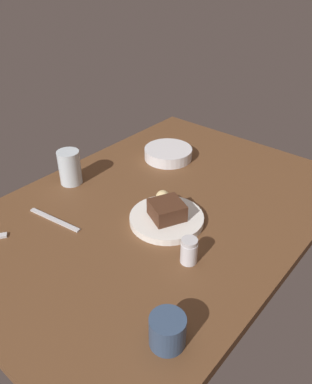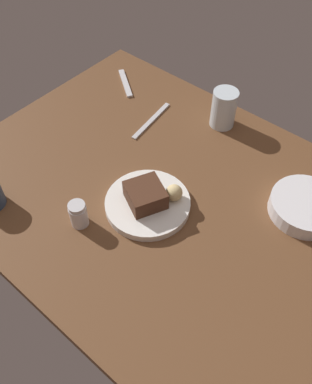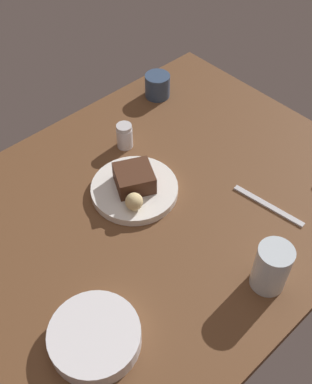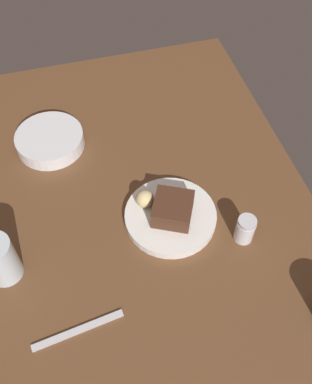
% 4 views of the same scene
% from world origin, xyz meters
% --- Properties ---
extents(dining_table, '(1.20, 0.84, 0.03)m').
position_xyz_m(dining_table, '(0.00, 0.00, 0.01)').
color(dining_table, brown).
rests_on(dining_table, ground).
extents(dessert_plate, '(0.22, 0.22, 0.02)m').
position_xyz_m(dessert_plate, '(-0.04, -0.06, 0.04)').
color(dessert_plate, white).
rests_on(dessert_plate, dining_table).
extents(chocolate_cake_slice, '(0.12, 0.12, 0.05)m').
position_xyz_m(chocolate_cake_slice, '(-0.05, -0.07, 0.08)').
color(chocolate_cake_slice, '#472819').
rests_on(chocolate_cake_slice, dessert_plate).
extents(bread_roll, '(0.04, 0.04, 0.04)m').
position_xyz_m(bread_roll, '(0.00, -0.01, 0.07)').
color(bread_roll, '#DBC184').
rests_on(bread_roll, dessert_plate).
extents(salt_shaker, '(0.04, 0.04, 0.07)m').
position_xyz_m(salt_shaker, '(-0.14, -0.21, 0.07)').
color(salt_shaker, silver).
rests_on(salt_shaker, dining_table).
extents(water_glass, '(0.07, 0.07, 0.12)m').
position_xyz_m(water_glass, '(-0.08, 0.32, 0.09)').
color(water_glass, silver).
rests_on(water_glass, dining_table).
extents(side_bowl, '(0.18, 0.18, 0.04)m').
position_xyz_m(side_bowl, '(0.27, 0.18, 0.05)').
color(side_bowl, silver).
rests_on(side_bowl, dining_table).
extents(coffee_cup, '(0.08, 0.08, 0.07)m').
position_xyz_m(coffee_cup, '(-0.35, -0.32, 0.07)').
color(coffee_cup, '#334766').
rests_on(coffee_cup, dining_table).
extents(butter_knife, '(0.04, 0.19, 0.01)m').
position_xyz_m(butter_knife, '(-0.25, 0.19, 0.03)').
color(butter_knife, silver).
rests_on(butter_knife, dining_table).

